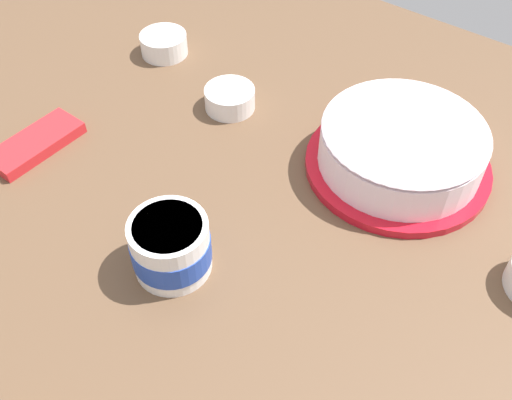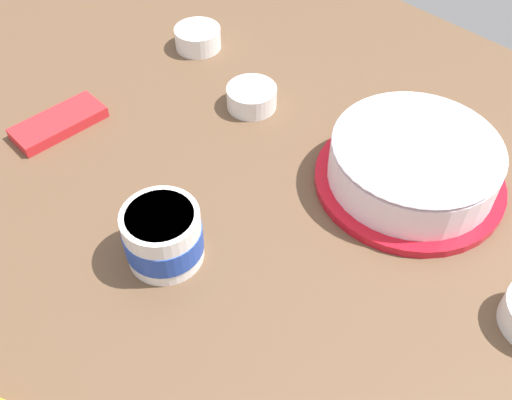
% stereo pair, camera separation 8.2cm
% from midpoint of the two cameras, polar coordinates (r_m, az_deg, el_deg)
% --- Properties ---
extents(ground_plane, '(1.54, 1.54, 0.00)m').
position_cam_midpoint_polar(ground_plane, '(0.83, -5.83, -3.60)').
color(ground_plane, brown).
extents(frosted_cake, '(0.29, 0.29, 0.09)m').
position_cam_midpoint_polar(frosted_cake, '(0.90, 17.64, 3.31)').
color(frosted_cake, red).
rests_on(frosted_cake, ground_plane).
extents(frosting_tub, '(0.11, 0.11, 0.08)m').
position_cam_midpoint_polar(frosting_tub, '(0.77, -6.08, -3.61)').
color(frosting_tub, white).
rests_on(frosting_tub, ground_plane).
extents(sprinkle_bowl_orange, '(0.09, 0.09, 0.04)m').
position_cam_midpoint_polar(sprinkle_bowl_orange, '(1.17, -3.63, 15.50)').
color(sprinkle_bowl_orange, white).
rests_on(sprinkle_bowl_orange, ground_plane).
extents(sprinkle_bowl_pink, '(0.09, 0.09, 0.04)m').
position_cam_midpoint_polar(sprinkle_bowl_pink, '(1.02, 1.91, 9.94)').
color(sprinkle_bowl_pink, white).
rests_on(sprinkle_bowl_pink, ground_plane).
extents(candy_box_lower, '(0.15, 0.07, 0.02)m').
position_cam_midpoint_polar(candy_box_lower, '(1.02, -16.52, 7.11)').
color(candy_box_lower, red).
rests_on(candy_box_lower, ground_plane).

